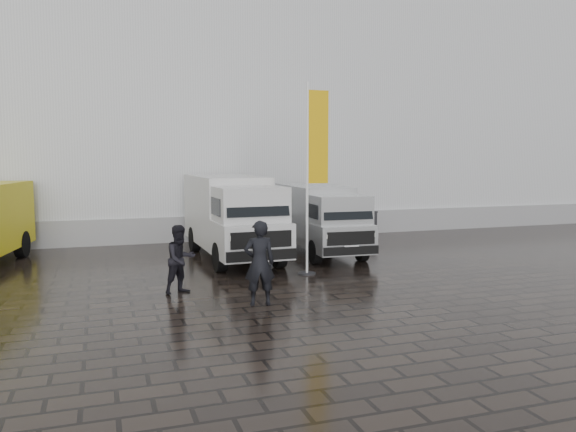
% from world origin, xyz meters
% --- Properties ---
extents(ground, '(120.00, 120.00, 0.00)m').
position_xyz_m(ground, '(0.00, 0.00, 0.00)').
color(ground, black).
rests_on(ground, ground).
extents(exhibition_hall, '(44.00, 16.00, 12.00)m').
position_xyz_m(exhibition_hall, '(2.00, 16.00, 6.00)').
color(exhibition_hall, silver).
rests_on(exhibition_hall, ground).
extents(hall_plinth, '(44.00, 0.15, 1.00)m').
position_xyz_m(hall_plinth, '(2.00, 7.95, 0.50)').
color(hall_plinth, gray).
rests_on(hall_plinth, ground).
extents(van_white, '(2.26, 6.31, 2.71)m').
position_xyz_m(van_white, '(-1.15, 3.74, 1.35)').
color(van_white, silver).
rests_on(van_white, ground).
extents(van_silver, '(2.02, 5.48, 2.35)m').
position_xyz_m(van_silver, '(1.96, 3.69, 1.17)').
color(van_silver, silver).
rests_on(van_silver, ground).
extents(flagpole, '(0.88, 0.50, 5.43)m').
position_xyz_m(flagpole, '(0.48, 0.60, 3.07)').
color(flagpole, black).
rests_on(flagpole, ground).
extents(wheelie_bin, '(0.65, 0.65, 1.01)m').
position_xyz_m(wheelie_bin, '(5.74, 7.57, 0.51)').
color(wheelie_bin, black).
rests_on(wheelie_bin, ground).
extents(person_front, '(0.76, 0.54, 1.94)m').
position_xyz_m(person_front, '(-1.91, -2.22, 0.97)').
color(person_front, black).
rests_on(person_front, ground).
extents(person_tent, '(1.02, 0.94, 1.70)m').
position_xyz_m(person_tent, '(-3.45, -0.54, 0.85)').
color(person_tent, black).
rests_on(person_tent, ground).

